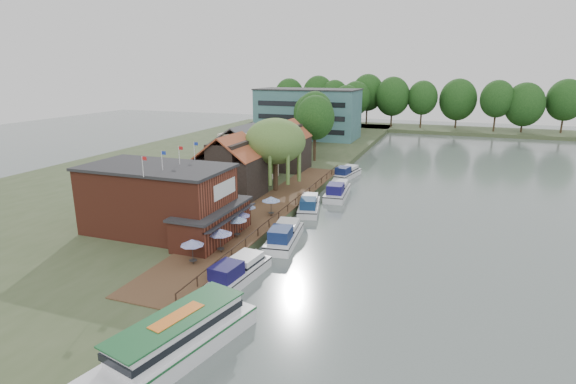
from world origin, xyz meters
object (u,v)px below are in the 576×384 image
(cottage_b, at_px, (243,152))
(umbrella_1, at_px, (220,241))
(umbrella_2, at_px, (237,226))
(cruiser_3, at_px, (337,189))
(swan, at_px, (220,313))
(tour_boat, at_px, (171,340))
(cottage_c, at_px, (287,145))
(pub, at_px, (174,201))
(umbrella_0, at_px, (193,252))
(cottage_a, at_px, (231,166))
(umbrella_4, at_px, (248,213))
(cruiser_4, at_px, (347,171))
(willow, at_px, (275,155))
(hotel_block, at_px, (308,113))
(cruiser_2, at_px, (309,203))
(umbrella_5, at_px, (271,206))
(cruiser_1, at_px, (284,233))
(cruiser_0, at_px, (238,269))
(umbrella_3, at_px, (239,222))

(cottage_b, xyz_separation_m, umbrella_1, (11.09, -28.12, -2.96))
(umbrella_2, distance_m, cruiser_3, 22.88)
(swan, bearing_deg, tour_boat, -92.86)
(cottage_c, height_order, umbrella_1, cottage_c)
(pub, bearing_deg, umbrella_0, -46.37)
(umbrella_0, bearing_deg, tour_boat, -64.77)
(cottage_a, height_order, umbrella_0, cottage_a)
(tour_boat, bearing_deg, cottage_b, 123.19)
(umbrella_4, bearing_deg, cruiser_4, 81.63)
(cottage_a, height_order, tour_boat, cottage_a)
(willow, relative_size, cruiser_3, 1.07)
(pub, distance_m, tour_boat, 21.08)
(umbrella_2, bearing_deg, willow, 99.80)
(hotel_block, height_order, cruiser_2, hotel_block)
(umbrella_1, bearing_deg, swan, -62.30)
(cottage_a, distance_m, umbrella_5, 10.87)
(cottage_a, xyz_separation_m, cruiser_3, (12.87, 8.25, -4.07))
(hotel_block, xyz_separation_m, cruiser_3, (19.87, -47.75, -5.97))
(pub, height_order, cruiser_1, pub)
(umbrella_5, relative_size, cruiser_0, 0.26)
(cruiser_2, bearing_deg, umbrella_3, -119.56)
(umbrella_0, bearing_deg, cottage_a, 108.30)
(umbrella_1, bearing_deg, cruiser_4, 85.11)
(hotel_block, relative_size, cottage_a, 2.95)
(cottage_c, height_order, umbrella_5, cottage_c)
(cottage_a, relative_size, umbrella_2, 3.62)
(cottage_a, height_order, cruiser_4, cottage_a)
(cottage_c, distance_m, umbrella_1, 37.90)
(umbrella_0, distance_m, umbrella_4, 11.72)
(umbrella_1, height_order, cruiser_2, umbrella_1)
(umbrella_1, distance_m, cruiser_2, 18.77)
(cruiser_2, xyz_separation_m, cruiser_3, (1.82, 7.88, 0.11))
(cruiser_4, bearing_deg, umbrella_4, -88.68)
(cruiser_3, bearing_deg, cruiser_4, 91.68)
(umbrella_0, bearing_deg, cruiser_2, 79.62)
(cottage_b, relative_size, umbrella_4, 4.04)
(cottage_b, distance_m, cottage_c, 9.85)
(umbrella_0, height_order, umbrella_2, same)
(willow, relative_size, umbrella_1, 4.39)
(cottage_a, height_order, umbrella_1, cottage_a)
(cottage_b, bearing_deg, hotel_block, 94.97)
(umbrella_4, xyz_separation_m, cruiser_0, (4.28, -11.21, -1.19))
(cruiser_2, height_order, tour_boat, tour_boat)
(cottage_a, height_order, willow, willow)
(cottage_a, bearing_deg, hotel_block, 97.13)
(cruiser_0, height_order, cruiser_1, cruiser_1)
(umbrella_1, xyz_separation_m, cruiser_0, (3.13, -2.74, -1.19))
(cottage_a, bearing_deg, cottage_b, 106.70)
(cruiser_1, bearing_deg, swan, -95.48)
(cruiser_1, distance_m, cruiser_2, 11.64)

